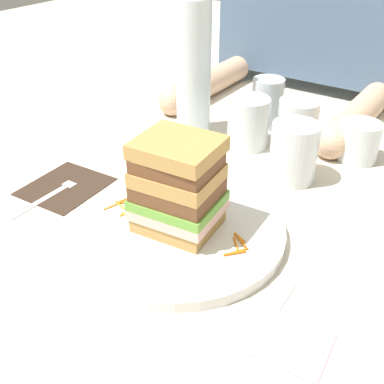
# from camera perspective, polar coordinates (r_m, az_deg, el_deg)

# --- Properties ---
(ground_plane) EXTENTS (3.00, 3.00, 0.00)m
(ground_plane) POSITION_cam_1_polar(r_m,az_deg,el_deg) (0.68, -0.55, -4.28)
(ground_plane) COLOR beige
(main_plate) EXTENTS (0.30, 0.30, 0.02)m
(main_plate) POSITION_cam_1_polar(r_m,az_deg,el_deg) (0.66, -1.47, -4.68)
(main_plate) COLOR white
(main_plate) RESTS_ON ground_plane
(sandwich) EXTENTS (0.12, 0.10, 0.13)m
(sandwich) POSITION_cam_1_polar(r_m,az_deg,el_deg) (0.62, -1.58, 0.66)
(sandwich) COLOR tan
(sandwich) RESTS_ON main_plate
(carrot_shred_0) EXTENTS (0.01, 0.03, 0.00)m
(carrot_shred_0) POSITION_cam_1_polar(r_m,az_deg,el_deg) (0.69, -7.72, -2.28)
(carrot_shred_0) COLOR orange
(carrot_shred_0) RESTS_ON main_plate
(carrot_shred_1) EXTENTS (0.03, 0.01, 0.00)m
(carrot_shred_1) POSITION_cam_1_polar(r_m,az_deg,el_deg) (0.70, -8.59, -1.65)
(carrot_shred_1) COLOR orange
(carrot_shred_1) RESTS_ON main_plate
(carrot_shred_2) EXTENTS (0.01, 0.03, 0.00)m
(carrot_shred_2) POSITION_cam_1_polar(r_m,az_deg,el_deg) (0.70, -9.61, -1.68)
(carrot_shred_2) COLOR orange
(carrot_shred_2) RESTS_ON main_plate
(carrot_shred_3) EXTENTS (0.02, 0.02, 0.00)m
(carrot_shred_3) POSITION_cam_1_polar(r_m,az_deg,el_deg) (0.68, -7.28, -2.51)
(carrot_shred_3) COLOR orange
(carrot_shred_3) RESTS_ON main_plate
(carrot_shred_4) EXTENTS (0.01, 0.02, 0.00)m
(carrot_shred_4) POSITION_cam_1_polar(r_m,az_deg,el_deg) (0.72, -7.98, -0.86)
(carrot_shred_4) COLOR orange
(carrot_shred_4) RESTS_ON main_plate
(carrot_shred_5) EXTENTS (0.02, 0.02, 0.00)m
(carrot_shred_5) POSITION_cam_1_polar(r_m,az_deg,el_deg) (0.71, -7.70, -0.97)
(carrot_shred_5) COLOR orange
(carrot_shred_5) RESTS_ON main_plate
(carrot_shred_6) EXTENTS (0.02, 0.01, 0.00)m
(carrot_shred_6) POSITION_cam_1_polar(r_m,az_deg,el_deg) (0.68, -7.96, -2.79)
(carrot_shred_6) COLOR orange
(carrot_shred_6) RESTS_ON main_plate
(carrot_shred_7) EXTENTS (0.02, 0.02, 0.00)m
(carrot_shred_7) POSITION_cam_1_polar(r_m,az_deg,el_deg) (0.71, -8.35, -1.25)
(carrot_shred_7) COLOR orange
(carrot_shred_7) RESTS_ON main_plate
(carrot_shred_8) EXTENTS (0.02, 0.02, 0.00)m
(carrot_shred_8) POSITION_cam_1_polar(r_m,az_deg,el_deg) (0.62, 5.31, -6.24)
(carrot_shred_8) COLOR orange
(carrot_shred_8) RESTS_ON main_plate
(carrot_shred_9) EXTENTS (0.02, 0.02, 0.00)m
(carrot_shred_9) POSITION_cam_1_polar(r_m,az_deg,el_deg) (0.61, 5.18, -7.36)
(carrot_shred_9) COLOR orange
(carrot_shred_9) RESTS_ON main_plate
(carrot_shred_10) EXTENTS (0.02, 0.02, 0.00)m
(carrot_shred_10) POSITION_cam_1_polar(r_m,az_deg,el_deg) (0.63, 5.97, -5.94)
(carrot_shred_10) COLOR orange
(carrot_shred_10) RESTS_ON main_plate
(carrot_shred_11) EXTENTS (0.02, 0.01, 0.00)m
(carrot_shred_11) POSITION_cam_1_polar(r_m,az_deg,el_deg) (0.63, 5.62, -5.61)
(carrot_shred_11) COLOR orange
(carrot_shred_11) RESTS_ON main_plate
(carrot_shred_12) EXTENTS (0.02, 0.02, 0.00)m
(carrot_shred_12) POSITION_cam_1_polar(r_m,az_deg,el_deg) (0.61, 5.68, -7.10)
(carrot_shred_12) COLOR orange
(carrot_shred_12) RESTS_ON main_plate
(napkin_dark) EXTENTS (0.12, 0.13, 0.00)m
(napkin_dark) POSITION_cam_1_polar(r_m,az_deg,el_deg) (0.80, -15.03, 0.69)
(napkin_dark) COLOR #38281E
(napkin_dark) RESTS_ON ground_plane
(fork) EXTENTS (0.02, 0.17, 0.00)m
(fork) POSITION_cam_1_polar(r_m,az_deg,el_deg) (0.79, -16.24, 0.17)
(fork) COLOR silver
(fork) RESTS_ON napkin_dark
(knife) EXTENTS (0.02, 0.20, 0.00)m
(knife) POSITION_cam_1_polar(r_m,az_deg,el_deg) (0.60, 11.77, -10.68)
(knife) COLOR silver
(knife) RESTS_ON ground_plane
(juice_glass) EXTENTS (0.08, 0.08, 0.10)m
(juice_glass) POSITION_cam_1_polar(r_m,az_deg,el_deg) (0.79, 12.14, 4.35)
(juice_glass) COLOR white
(juice_glass) RESTS_ON ground_plane
(water_bottle) EXTENTS (0.07, 0.07, 0.32)m
(water_bottle) POSITION_cam_1_polar(r_m,az_deg,el_deg) (0.91, 0.17, 15.71)
(water_bottle) COLOR silver
(water_bottle) RESTS_ON ground_plane
(empty_tumbler_0) EXTENTS (0.08, 0.08, 0.09)m
(empty_tumbler_0) POSITION_cam_1_polar(r_m,az_deg,el_deg) (0.92, 12.62, 8.18)
(empty_tumbler_0) COLOR silver
(empty_tumbler_0) RESTS_ON ground_plane
(empty_tumbler_1) EXTENTS (0.06, 0.06, 0.10)m
(empty_tumbler_1) POSITION_cam_1_polar(r_m,az_deg,el_deg) (0.98, 9.06, 10.61)
(empty_tumbler_1) COLOR silver
(empty_tumbler_1) RESTS_ON ground_plane
(empty_tumbler_2) EXTENTS (0.07, 0.07, 0.07)m
(empty_tumbler_2) POSITION_cam_1_polar(r_m,az_deg,el_deg) (0.89, 19.55, 5.78)
(empty_tumbler_2) COLOR silver
(empty_tumbler_2) RESTS_ON ground_plane
(empty_tumbler_3) EXTENTS (0.08, 0.08, 0.09)m
(empty_tumbler_3) POSITION_cam_1_polar(r_m,az_deg,el_deg) (0.89, 6.79, 8.31)
(empty_tumbler_3) COLOR silver
(empty_tumbler_3) RESTS_ON ground_plane
(napkin_pink) EXTENTS (0.08, 0.08, 0.00)m
(napkin_pink) POSITION_cam_1_polar(r_m,az_deg,el_deg) (0.54, 12.09, -17.51)
(napkin_pink) COLOR pink
(napkin_pink) RESTS_ON ground_plane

